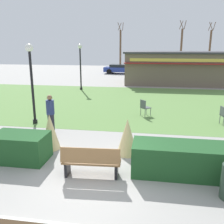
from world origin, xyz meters
The scene contains 18 objects.
ground_plane centered at (0.00, 0.00, 0.00)m, with size 80.00×80.00×0.00m, color #999691.
lawn_patch centered at (0.00, 10.40, 0.00)m, with size 36.00×12.00×0.01m, color #5B8442.
park_bench centered at (-0.07, 0.43, 0.48)m, with size 1.73×0.63×0.95m.
hedge_left centered at (-2.66, 1.14, 0.46)m, with size 1.81×1.10×0.91m, color #1E4C23.
hedge_right centered at (2.48, 0.99, 0.47)m, with size 2.78×1.10×0.94m, color #1E4C23.
ornamental_grass_behind_left centered at (-2.04, 2.22, 0.66)m, with size 0.70×0.70×1.32m, color #D1BC7F.
ornamental_grass_behind_right centered at (0.81, 2.17, 0.65)m, with size 0.75×0.75×1.29m, color #D1BC7F.
lamppost_mid centered at (-4.02, 5.06, 2.41)m, with size 0.36×0.36×3.79m.
lamppost_far centered at (-4.39, 14.66, 2.41)m, with size 0.36×0.36×3.79m.
food_kiosk centered at (3.68, 19.32, 1.56)m, with size 9.56×4.65×3.10m.
cafe_chair_west centered at (1.24, 7.21, 0.53)m, with size 0.62×0.62×0.89m.
cafe_chair_east centered at (5.07, 6.25, 0.53)m, with size 0.52×0.52×0.89m.
person_strolling centered at (-2.67, 3.83, 0.86)m, with size 0.34×0.34×1.69m.
parked_car_west_slot centered at (-2.68, 27.53, 0.64)m, with size 4.32×2.28×1.20m.
parked_car_center_slot centered at (2.87, 27.53, 0.64)m, with size 4.29×2.23×1.20m.
tree_left_bg centered at (-3.34, 33.09, 3.09)m, with size 0.91×0.96×6.90m.
tree_right_bg centered at (9.51, 32.48, 3.01)m, with size 0.91×0.96×6.76m.
tree_center_bg centered at (5.43, 31.12, 3.09)m, with size 0.91×0.96×6.91m.
Camera 1 is at (1.57, -6.04, 3.74)m, focal length 40.38 mm.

